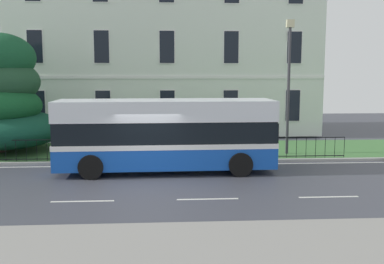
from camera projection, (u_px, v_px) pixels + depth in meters
ground_plane at (149, 179)px, 17.18m from camera, size 60.00×56.00×0.18m
georgian_townhouse at (166, 35)px, 30.72m from camera, size 19.64×8.81×12.99m
iron_verge_railing at (169, 148)px, 20.43m from camera, size 16.46×0.04×0.97m
evergreen_tree at (2, 102)px, 22.19m from camera, size 5.91×5.91×5.89m
single_decker_bus at (166, 134)px, 18.30m from camera, size 8.87×2.69×2.96m
street_lamp_post at (289, 78)px, 21.50m from camera, size 0.36×0.24×6.43m
litter_bin at (77, 146)px, 20.84m from camera, size 0.50×0.50×1.09m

